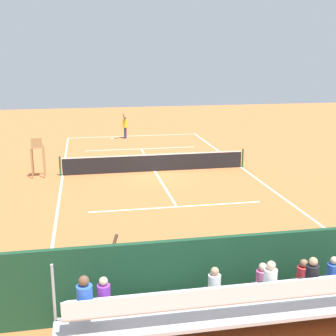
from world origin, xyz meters
TOP-DOWN VIEW (x-y plane):
  - ground_plane at (0.00, 0.00)m, footprint 60.00×60.00m
  - court_line_markings at (0.00, -0.04)m, footprint 10.10×22.20m
  - tennis_net at (0.00, 0.00)m, footprint 10.30×0.10m
  - backdrop_wall at (0.00, 14.00)m, footprint 18.00×0.16m
  - bleacher_stand at (-0.04, 15.31)m, footprint 9.06×2.40m
  - umpire_chair at (6.20, 0.09)m, footprint 0.67×0.67m
  - courtside_bench at (-2.16, 13.27)m, footprint 1.80×0.40m
  - equipment_bag at (-0.62, 13.40)m, footprint 0.90×0.36m
  - tennis_player at (0.68, -10.12)m, footprint 0.47×0.55m
  - tennis_racket at (1.67, -10.10)m, footprint 0.58×0.34m
  - tennis_ball_near at (0.60, -8.12)m, footprint 0.07×0.07m
  - tennis_ball_far at (0.98, -7.10)m, footprint 0.07×0.07m
  - line_judge at (3.13, 13.34)m, footprint 0.38×0.54m

SIDE VIEW (x-z plane):
  - ground_plane at x=0.00m, z-range 0.00..0.00m
  - court_line_markings at x=0.00m, z-range 0.00..0.01m
  - tennis_racket at x=1.67m, z-range 0.00..0.03m
  - tennis_ball_near at x=0.60m, z-range 0.00..0.07m
  - tennis_ball_far at x=0.98m, z-range 0.00..0.07m
  - equipment_bag at x=-0.62m, z-range 0.00..0.36m
  - tennis_net at x=0.00m, z-range -0.03..1.04m
  - courtside_bench at x=-2.16m, z-range 0.09..1.02m
  - bleacher_stand at x=-0.04m, z-range -0.30..2.18m
  - backdrop_wall at x=0.00m, z-range 0.00..2.00m
  - tennis_player at x=0.68m, z-range 0.05..1.98m
  - line_judge at x=3.13m, z-range 0.05..1.98m
  - umpire_chair at x=6.20m, z-range 0.24..2.38m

